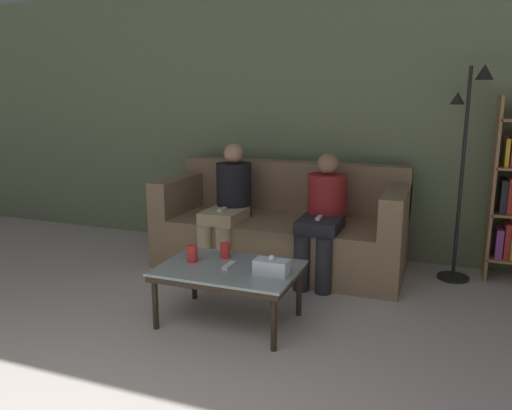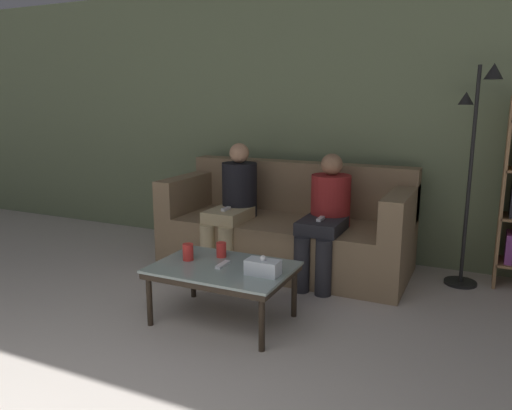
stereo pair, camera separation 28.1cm
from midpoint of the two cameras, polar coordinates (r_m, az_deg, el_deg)
The scene contains 10 objects.
wall_back at distance 4.94m, azimuth 7.75°, elevation 9.52°, with size 12.00×0.06×2.60m.
couch at distance 4.58m, azimuth 5.37°, elevation -2.83°, with size 2.19×0.94×0.93m.
coffee_table at distance 3.43m, azimuth -1.45°, elevation -7.66°, with size 0.94×0.65×0.40m.
cup_near_left at distance 3.53m, azimuth -5.52°, elevation -5.39°, with size 0.08×0.08×0.12m.
cup_near_right at distance 3.59m, azimuth -1.74°, elevation -5.16°, with size 0.07×0.07×0.11m.
tissue_box at distance 3.24m, azimuth 3.30°, elevation -7.14°, with size 0.22×0.12×0.13m.
game_remote at distance 3.41m, azimuth -1.45°, elevation -6.86°, with size 0.04×0.15×0.02m.
standing_lamp at distance 4.36m, azimuth 25.42°, elevation 5.35°, with size 0.31×0.26×1.78m.
seated_person_left_end at distance 4.48m, azimuth -0.77°, elevation 0.35°, with size 0.32×0.67×1.12m.
seated_person_mid_left at distance 4.19m, azimuth 9.93°, elevation -0.99°, with size 0.33×0.67×1.07m.
Camera 2 is at (1.62, -0.48, 1.52)m, focal length 35.00 mm.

